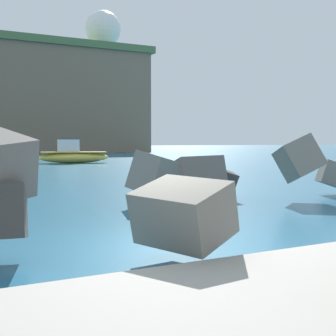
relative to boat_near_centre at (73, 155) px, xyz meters
name	(u,v)px	position (x,y,z in m)	size (l,w,h in m)	color
ground_plane	(158,249)	(-7.34, -32.40, -0.71)	(400.00, 400.00, 0.00)	#235B7A
walkway_path	(335,322)	(-7.34, -36.40, -0.59)	(48.00, 4.40, 0.24)	#9E998E
breakwater_jetty	(104,180)	(-7.51, -30.00, 0.34)	(31.82, 7.92, 2.60)	slate
boat_near_centre	(73,155)	(0.00, 0.00, 0.00)	(6.37, 2.78, 2.21)	#EAC64C
mooring_buoy_inner	(220,174)	(2.17, -20.09, -0.49)	(0.44, 0.44, 0.44)	yellow
radar_dome	(103,32)	(20.97, 52.11, 24.10)	(7.43, 7.43, 10.45)	silver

